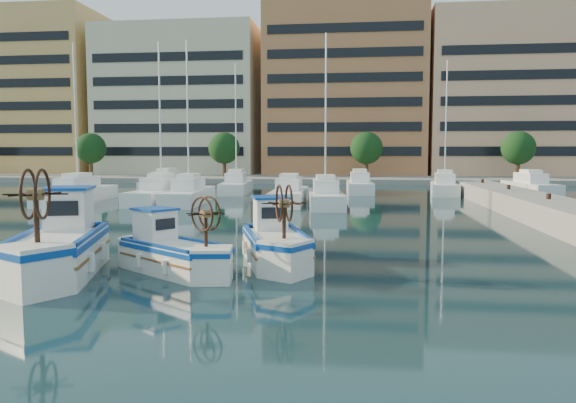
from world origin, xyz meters
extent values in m
plane|color=#18383F|center=(0.00, 0.00, 0.00)|extent=(300.00, 300.00, 0.00)
cube|color=gray|center=(0.00, 67.00, 0.30)|extent=(180.00, 40.00, 0.60)
cube|color=#E3AB61|center=(-48.00, 65.00, 12.60)|extent=(24.00, 14.00, 24.00)
cube|color=beige|center=(-23.00, 65.00, 11.10)|extent=(23.00, 14.00, 21.00)
cube|color=black|center=(-23.00, 58.00, 11.10)|extent=(21.16, 0.12, 18.90)
cube|color=#BC7549|center=(1.00, 65.00, 13.10)|extent=(22.00, 14.00, 25.00)
cube|color=black|center=(1.00, 58.00, 13.10)|extent=(20.24, 0.12, 22.50)
cube|color=#EDAD84|center=(24.00, 65.00, 11.60)|extent=(23.00, 14.00, 22.00)
cube|color=black|center=(24.00, 58.00, 11.60)|extent=(21.16, 0.12, 19.80)
cylinder|color=#3F2B19|center=(-32.00, 53.50, 1.50)|extent=(0.50, 0.50, 3.00)
sphere|color=#174018|center=(-32.00, 53.50, 4.20)|extent=(4.00, 4.00, 4.00)
cylinder|color=#3F2B19|center=(-14.00, 53.50, 1.50)|extent=(0.50, 0.50, 3.00)
sphere|color=#174018|center=(-14.00, 53.50, 4.20)|extent=(4.00, 4.00, 4.00)
cylinder|color=#3F2B19|center=(4.00, 53.50, 1.50)|extent=(0.50, 0.50, 3.00)
sphere|color=#174018|center=(4.00, 53.50, 4.20)|extent=(4.00, 4.00, 4.00)
cylinder|color=#3F2B19|center=(22.00, 53.50, 1.50)|extent=(0.50, 0.50, 3.00)
sphere|color=#174018|center=(22.00, 53.50, 4.20)|extent=(4.00, 4.00, 4.00)
cube|color=white|center=(-17.33, 21.99, 0.50)|extent=(2.86, 10.38, 1.00)
cylinder|color=silver|center=(-17.33, 21.99, 6.00)|extent=(0.12, 0.12, 11.00)
cube|color=white|center=(-11.18, 22.59, 0.50)|extent=(2.29, 9.66, 1.00)
cylinder|color=silver|center=(-11.18, 22.59, 6.00)|extent=(0.12, 0.12, 11.00)
cube|color=white|center=(-8.95, 22.05, 0.50)|extent=(2.94, 9.22, 1.00)
cylinder|color=silver|center=(-8.95, 22.05, 6.00)|extent=(0.12, 0.12, 11.00)
cube|color=white|center=(-1.81, 22.89, 0.50)|extent=(2.51, 8.96, 1.00)
cube|color=white|center=(0.88, 21.01, 0.50)|extent=(3.11, 8.63, 1.00)
cylinder|color=silver|center=(0.88, 21.01, 6.00)|extent=(0.12, 0.12, 11.00)
cube|color=white|center=(-15.25, 35.25, 0.50)|extent=(2.33, 9.21, 1.00)
cube|color=white|center=(-7.82, 32.62, 0.50)|extent=(3.00, 8.55, 1.00)
cylinder|color=silver|center=(-7.82, 32.62, 6.00)|extent=(0.12, 0.12, 11.00)
cube|color=white|center=(3.18, 34.82, 0.50)|extent=(2.57, 8.80, 1.00)
cube|color=white|center=(10.53, 33.37, 0.50)|extent=(2.97, 7.88, 1.00)
cylinder|color=silver|center=(10.53, 33.37, 6.00)|extent=(0.12, 0.12, 11.00)
cube|color=white|center=(18.16, 35.03, 0.50)|extent=(3.05, 8.84, 1.00)
cube|color=white|center=(-5.68, -1.31, 0.60)|extent=(3.25, 5.17, 1.20)
cube|color=#0C3F9E|center=(-5.68, -1.31, 1.05)|extent=(3.35, 5.32, 0.18)
cube|color=blue|center=(-5.68, -1.31, 0.98)|extent=(2.69, 4.58, 0.07)
cube|color=white|center=(-6.04, 0.01, 1.83)|extent=(1.60, 1.76, 1.25)
cube|color=#0C3F9E|center=(-6.04, 0.01, 2.51)|extent=(1.81, 1.97, 0.09)
cylinder|color=#331E14|center=(-5.13, -3.29, 1.86)|extent=(0.14, 0.14, 1.32)
cylinder|color=brown|center=(-5.13, -3.29, 2.57)|extent=(0.44, 0.40, 0.32)
torus|color=#331E14|center=(-5.29, -3.34, 2.57)|extent=(0.43, 1.31, 1.33)
torus|color=#331E14|center=(-4.96, -3.25, 2.57)|extent=(0.43, 1.31, 1.33)
cube|color=white|center=(-2.38, -0.56, 0.45)|extent=(3.79, 3.36, 0.90)
cube|color=#0C3F9E|center=(-2.38, -0.56, 0.79)|extent=(3.91, 3.46, 0.14)
cube|color=blue|center=(-2.38, -0.56, 0.73)|extent=(3.31, 2.88, 0.05)
cube|color=white|center=(-3.21, 0.04, 1.36)|extent=(1.45, 1.41, 0.94)
cube|color=#0C3F9E|center=(-3.21, 0.04, 1.88)|extent=(1.63, 1.59, 0.07)
cylinder|color=#331E14|center=(-1.15, -1.48, 1.39)|extent=(0.10, 0.10, 0.99)
cylinder|color=brown|center=(-1.15, -1.48, 1.92)|extent=(0.35, 0.36, 0.24)
torus|color=#331E14|center=(-1.22, -1.58, 1.92)|extent=(0.84, 0.64, 1.00)
torus|color=#331E14|center=(-1.07, -1.37, 1.92)|extent=(0.84, 0.64, 1.00)
cube|color=white|center=(0.44, 1.18, 0.50)|extent=(2.83, 4.34, 1.00)
cube|color=#0C3F9E|center=(0.44, 1.18, 0.88)|extent=(2.92, 4.47, 0.15)
cube|color=blue|center=(0.44, 1.18, 0.82)|extent=(2.35, 3.84, 0.06)
cube|color=white|center=(0.10, 2.27, 1.53)|extent=(1.37, 1.50, 1.05)
cube|color=#0C3F9E|center=(0.10, 2.27, 2.10)|extent=(1.55, 1.68, 0.08)
cylinder|color=#331E14|center=(0.95, -0.46, 1.56)|extent=(0.11, 0.11, 1.11)
cylinder|color=brown|center=(0.95, -0.46, 2.15)|extent=(0.37, 0.35, 0.27)
torus|color=#331E14|center=(0.81, -0.50, 2.15)|extent=(0.40, 1.09, 1.12)
torus|color=#331E14|center=(1.08, -0.42, 2.15)|extent=(0.40, 1.09, 1.12)
camera|label=1|loc=(3.13, -16.75, 3.64)|focal=35.00mm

